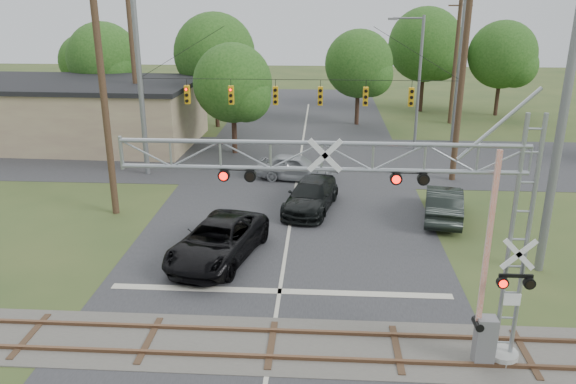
# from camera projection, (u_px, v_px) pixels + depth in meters

# --- Properties ---
(road_main) EXTENTS (14.00, 90.00, 0.02)m
(road_main) POSITION_uv_depth(u_px,v_px,m) (287.00, 243.00, 25.57)
(road_main) COLOR #2C2C2F
(road_main) RESTS_ON ground
(road_cross) EXTENTS (90.00, 12.00, 0.02)m
(road_cross) POSITION_uv_depth(u_px,v_px,m) (300.00, 159.00, 38.77)
(road_cross) COLOR #2C2C2F
(road_cross) RESTS_ON ground
(railroad_track) EXTENTS (90.00, 3.20, 0.17)m
(railroad_track) POSITION_uv_depth(u_px,v_px,m) (271.00, 345.00, 18.02)
(railroad_track) COLOR #48443E
(railroad_track) RESTS_ON ground
(crossing_gantry) EXTENTS (11.91, 0.99, 7.72)m
(crossing_gantry) POSITION_uv_depth(u_px,v_px,m) (398.00, 214.00, 15.90)
(crossing_gantry) COLOR #989993
(crossing_gantry) RESTS_ON ground
(traffic_signal_span) EXTENTS (19.34, 0.36, 11.50)m
(traffic_signal_span) POSITION_uv_depth(u_px,v_px,m) (313.00, 86.00, 33.10)
(traffic_signal_span) COLOR slate
(traffic_signal_span) RESTS_ON ground
(pickup_black) EXTENTS (4.17, 6.55, 1.68)m
(pickup_black) POSITION_uv_depth(u_px,v_px,m) (218.00, 241.00, 23.75)
(pickup_black) COLOR black
(pickup_black) RESTS_ON ground
(car_dark) EXTENTS (3.27, 5.71, 1.56)m
(car_dark) POSITION_uv_depth(u_px,v_px,m) (311.00, 195.00, 29.38)
(car_dark) COLOR black
(car_dark) RESTS_ON ground
(sedan_silver) EXTENTS (4.93, 2.67, 1.59)m
(sedan_silver) POSITION_uv_depth(u_px,v_px,m) (295.00, 167.00, 34.19)
(sedan_silver) COLOR gray
(sedan_silver) RESTS_ON ground
(suv_dark) EXTENTS (2.64, 5.27, 1.66)m
(suv_dark) POSITION_uv_depth(u_px,v_px,m) (444.00, 203.00, 28.15)
(suv_dark) COLOR black
(suv_dark) RESTS_ON ground
(commercial_building) EXTENTS (20.31, 10.81, 4.68)m
(commercial_building) POSITION_uv_depth(u_px,v_px,m) (65.00, 112.00, 42.61)
(commercial_building) COLOR #917760
(commercial_building) RESTS_ON ground
(streetlight) EXTENTS (2.52, 0.26, 9.46)m
(streetlight) POSITION_uv_depth(u_px,v_px,m) (417.00, 77.00, 39.48)
(streetlight) COLOR slate
(streetlight) RESTS_ON ground
(utility_poles) EXTENTS (26.90, 28.85, 13.31)m
(utility_poles) POSITION_uv_depth(u_px,v_px,m) (339.00, 72.00, 34.95)
(utility_poles) COLOR #3C291B
(utility_poles) RESTS_ON ground
(treeline) EXTENTS (53.26, 25.05, 9.85)m
(treeline) POSITION_uv_depth(u_px,v_px,m) (317.00, 59.00, 47.95)
(treeline) COLOR #342118
(treeline) RESTS_ON ground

